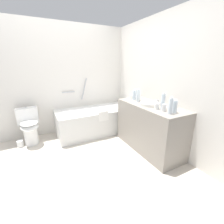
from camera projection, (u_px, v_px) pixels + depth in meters
ground_plane at (77, 162)px, 2.44m from camera, size 4.11×4.11×0.00m
wall_back_tiled at (56, 81)px, 3.26m from camera, size 3.51×0.10×2.31m
wall_right_mirror at (159, 84)px, 2.79m from camera, size 0.10×3.06×2.31m
bathtub at (94, 120)px, 3.44m from camera, size 1.63×0.78×1.19m
toilet at (29, 126)px, 2.92m from camera, size 0.39×0.52×0.70m
vanity_counter at (149, 127)px, 2.73m from camera, size 0.55×1.31×0.83m
sink_basin at (149, 104)px, 2.57m from camera, size 0.31×0.31×0.05m
sink_faucet at (158, 102)px, 2.65m from camera, size 0.13×0.15×0.08m
water_bottle_0 at (138, 96)px, 2.77m from camera, size 0.07×0.07×0.24m
water_bottle_1 at (138, 96)px, 2.87m from camera, size 0.07×0.07×0.18m
water_bottle_2 at (171, 106)px, 2.10m from camera, size 0.06×0.06×0.24m
water_bottle_3 at (134, 95)px, 2.94m from camera, size 0.07×0.07×0.20m
water_bottle_4 at (163, 102)px, 2.30m from camera, size 0.06×0.06×0.26m
water_bottle_5 at (175, 107)px, 2.16m from camera, size 0.07×0.07×0.20m
drinking_glass_0 at (164, 108)px, 2.25m from camera, size 0.06×0.06×0.10m
drinking_glass_1 at (157, 106)px, 2.35m from camera, size 0.07×0.07×0.09m
drinking_glass_2 at (132, 97)px, 3.04m from camera, size 0.08×0.08×0.08m
toilet_paper_roll at (20, 144)px, 2.87m from camera, size 0.11×0.11×0.12m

